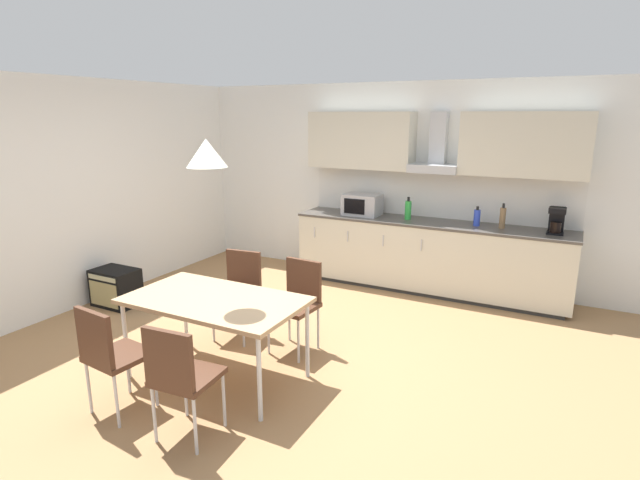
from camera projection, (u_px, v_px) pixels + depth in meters
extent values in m
cube|color=#9E754C|center=(269.00, 358.00, 4.68)|extent=(8.06, 8.44, 0.02)
cube|color=white|center=(381.00, 182.00, 6.82)|extent=(6.45, 0.10, 2.62)
cube|color=white|center=(61.00, 197.00, 5.58)|extent=(0.10, 6.75, 2.62)
cube|color=#333333|center=(426.00, 288.00, 6.48)|extent=(3.29, 0.56, 0.05)
cube|color=beige|center=(427.00, 255.00, 6.37)|extent=(3.43, 0.61, 0.82)
cube|color=#4C4742|center=(429.00, 223.00, 6.27)|extent=(3.45, 0.63, 0.03)
cube|color=silver|center=(314.00, 232.00, 6.70)|extent=(0.01, 0.01, 0.14)
cube|color=silver|center=(348.00, 236.00, 6.48)|extent=(0.01, 0.01, 0.14)
cube|color=silver|center=(383.00, 241.00, 6.27)|extent=(0.01, 0.01, 0.14)
cube|color=silver|center=(421.00, 245.00, 6.05)|extent=(0.01, 0.01, 0.14)
cube|color=silver|center=(437.00, 196.00, 6.44)|extent=(3.43, 0.02, 0.57)
cube|color=beige|center=(361.00, 140.00, 6.59)|extent=(1.41, 0.34, 0.73)
cube|color=beige|center=(524.00, 145.00, 5.69)|extent=(1.41, 0.34, 0.73)
cube|color=#B7BABF|center=(435.00, 168.00, 6.20)|extent=(0.60, 0.40, 0.10)
cube|color=#B7BABF|center=(439.00, 140.00, 6.21)|extent=(0.20, 0.16, 0.68)
cube|color=#ADADB2|center=(362.00, 205.00, 6.64)|extent=(0.48, 0.34, 0.28)
cube|color=black|center=(354.00, 206.00, 6.50)|extent=(0.29, 0.01, 0.20)
cube|color=black|center=(555.00, 233.00, 5.62)|extent=(0.18, 0.18, 0.02)
cylinder|color=black|center=(556.00, 227.00, 5.59)|extent=(0.12, 0.12, 0.12)
cube|color=black|center=(557.00, 220.00, 5.63)|extent=(0.16, 0.08, 0.30)
cube|color=black|center=(558.00, 210.00, 5.55)|extent=(0.18, 0.16, 0.06)
cylinder|color=brown|center=(502.00, 218.00, 5.86)|extent=(0.07, 0.07, 0.24)
cylinder|color=black|center=(504.00, 206.00, 5.83)|extent=(0.03, 0.03, 0.05)
cylinder|color=green|center=(408.00, 210.00, 6.36)|extent=(0.08, 0.08, 0.24)
cylinder|color=black|center=(409.00, 199.00, 6.33)|extent=(0.03, 0.03, 0.05)
cylinder|color=blue|center=(477.00, 218.00, 6.00)|extent=(0.08, 0.08, 0.19)
cylinder|color=black|center=(478.00, 208.00, 5.97)|extent=(0.03, 0.03, 0.04)
cube|color=tan|center=(215.00, 300.00, 4.16)|extent=(1.48, 0.84, 0.04)
cylinder|color=silver|center=(126.00, 341.00, 4.24)|extent=(0.04, 0.04, 0.69)
cylinder|color=silver|center=(259.00, 379.00, 3.63)|extent=(0.04, 0.04, 0.69)
cylinder|color=silver|center=(185.00, 311.00, 4.86)|extent=(0.04, 0.04, 0.69)
cylinder|color=silver|center=(307.00, 340.00, 4.25)|extent=(0.04, 0.04, 0.69)
cube|color=#4C2D1E|center=(293.00, 307.00, 4.69)|extent=(0.43, 0.43, 0.04)
cube|color=#4C2D1E|center=(304.00, 280.00, 4.79)|extent=(0.38, 0.07, 0.40)
cylinder|color=silver|center=(298.00, 341.00, 4.52)|extent=(0.02, 0.02, 0.43)
cylinder|color=silver|center=(269.00, 333.00, 4.70)|extent=(0.02, 0.02, 0.43)
cylinder|color=silver|center=(318.00, 328.00, 4.80)|extent=(0.02, 0.02, 0.43)
cylinder|color=silver|center=(289.00, 320.00, 4.98)|extent=(0.02, 0.02, 0.43)
cube|color=#4C2D1E|center=(120.00, 356.00, 3.75)|extent=(0.44, 0.44, 0.04)
cube|color=#4C2D1E|center=(94.00, 338.00, 3.55)|extent=(0.38, 0.08, 0.40)
cylinder|color=silver|center=(128.00, 369.00, 4.03)|extent=(0.02, 0.02, 0.43)
cylinder|color=silver|center=(155.00, 381.00, 3.85)|extent=(0.02, 0.02, 0.43)
cylinder|color=silver|center=(89.00, 387.00, 3.76)|extent=(0.02, 0.02, 0.43)
cylinder|color=silver|center=(117.00, 401.00, 3.58)|extent=(0.02, 0.02, 0.43)
cube|color=#4C2D1E|center=(188.00, 377.00, 3.45)|extent=(0.43, 0.43, 0.04)
cube|color=#4C2D1E|center=(168.00, 359.00, 3.24)|extent=(0.38, 0.07, 0.40)
cylinder|color=silver|center=(185.00, 390.00, 3.72)|extent=(0.02, 0.02, 0.43)
cylinder|color=silver|center=(224.00, 400.00, 3.60)|extent=(0.02, 0.02, 0.43)
cylinder|color=silver|center=(154.00, 414.00, 3.42)|extent=(0.02, 0.02, 0.43)
cylinder|color=silver|center=(195.00, 426.00, 3.29)|extent=(0.02, 0.02, 0.43)
cube|color=#4C2D1E|center=(236.00, 296.00, 4.99)|extent=(0.44, 0.44, 0.04)
cube|color=#4C2D1E|center=(244.00, 269.00, 5.10)|extent=(0.38, 0.08, 0.40)
cylinder|color=silver|center=(243.00, 326.00, 4.84)|extent=(0.02, 0.02, 0.43)
cylinder|color=silver|center=(213.00, 321.00, 4.95)|extent=(0.02, 0.02, 0.43)
cylinder|color=silver|center=(260.00, 314.00, 5.15)|extent=(0.02, 0.02, 0.43)
cylinder|color=silver|center=(231.00, 309.00, 5.26)|extent=(0.02, 0.02, 0.43)
cube|color=black|center=(116.00, 287.00, 5.91)|extent=(0.52, 0.36, 0.44)
cube|color=tan|center=(103.00, 295.00, 5.76)|extent=(0.44, 0.01, 0.29)
cube|color=beige|center=(102.00, 278.00, 5.71)|extent=(0.44, 0.01, 0.05)
cone|color=silver|center=(206.00, 153.00, 3.86)|extent=(0.32, 0.32, 0.22)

